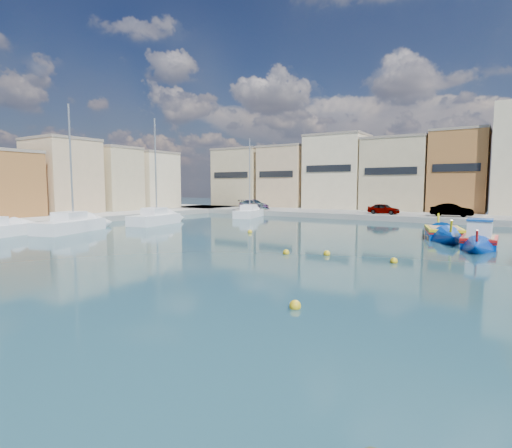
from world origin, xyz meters
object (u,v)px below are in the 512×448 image
Objects in this scene: luzzu_green at (444,234)px; luzzu_blue_cabin at (479,242)px; yacht_mid at (85,225)px; yacht_south at (11,230)px; yacht_north at (253,213)px; yacht_midnorth at (165,219)px.

luzzu_blue_cabin is at bearing -54.43° from luzzu_green.
yacht_mid is (-26.53, -10.45, 0.14)m from luzzu_green.
luzzu_blue_cabin is 0.69× the size of yacht_mid.
yacht_mid reaches higher than luzzu_blue_cabin.
yacht_mid reaches higher than yacht_south.
luzzu_blue_cabin is at bearing -27.70° from yacht_north.
yacht_mid is at bearing -101.01° from yacht_north.
yacht_midnorth is 13.56m from yacht_south.
luzzu_green is 0.88× the size of yacht_south.
yacht_north reaches higher than luzzu_blue_cabin.
yacht_north is 0.91× the size of yacht_midnorth.
luzzu_blue_cabin is 27.68m from yacht_midnorth.
luzzu_green is 28.51m from yacht_mid.
luzzu_blue_cabin is 0.76× the size of yacht_north.
luzzu_green is at bearing 5.58° from yacht_midnorth.
yacht_midnorth is (-25.22, -2.46, 0.14)m from luzzu_green.
yacht_south is at bearing -101.95° from yacht_north.
yacht_south is at bearing -150.65° from luzzu_green.
yacht_mid is 1.10× the size of yacht_south.
yacht_south is (-5.39, -25.47, -0.00)m from yacht_north.
yacht_north is at bearing 77.90° from yacht_midnorth.
yacht_south is (-2.78, -13.27, -0.04)m from yacht_midnorth.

